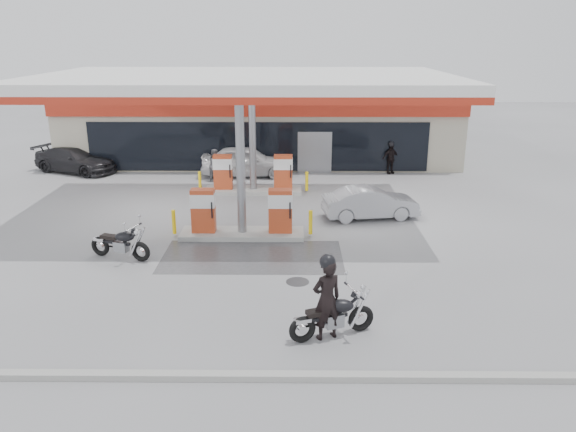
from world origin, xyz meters
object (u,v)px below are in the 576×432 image
biker_main (327,300)px  biker_walking (390,158)px  sedan_white (246,161)px  pump_island_far (253,178)px  pump_island_near (242,218)px  parked_motorcycle (121,244)px  attendant (216,165)px  hatchback_silver (371,203)px  parked_car_left (75,160)px  parked_car_right (367,157)px  main_motorcycle (334,317)px

biker_main → biker_walking: (4.35, 17.03, -0.21)m
biker_main → sedan_white: size_ratio=0.44×
pump_island_far → sedan_white: size_ratio=1.11×
pump_island_near → parked_motorcycle: pump_island_near is taller
pump_island_near → sedan_white: size_ratio=1.11×
pump_island_far → attendant: size_ratio=3.16×
parked_motorcycle → hatchback_silver: 9.82m
pump_island_far → parked_car_left: (-9.82, 4.00, -0.03)m
pump_island_near → biker_main: (2.67, -7.23, 0.32)m
pump_island_near → biker_walking: size_ratio=3.16×
parked_car_right → main_motorcycle: bearing=-177.3°
biker_main → parked_car_left: size_ratio=0.44×
main_motorcycle → pump_island_far: bearing=81.3°
pump_island_far → biker_main: size_ratio=2.50×
biker_main → attendant: 16.11m
parked_car_right → biker_walking: biker_walking is taller
main_motorcycle → biker_walking: bearing=55.2°
biker_main → hatchback_silver: size_ratio=0.54×
hatchback_silver → biker_walking: 7.87m
biker_main → parked_motorcycle: biker_main is taller
biker_main → attendant: (-4.71, 15.41, -0.21)m
parked_car_left → sedan_white: bearing=-71.1°
sedan_white → attendant: 1.78m
sedan_white → biker_walking: (7.60, 0.60, 0.02)m
parked_car_right → biker_main: bearing=-177.8°
parked_car_left → attendant: bearing=-79.4°
attendant → biker_walking: attendant is taller
pump_island_far → biker_walking: bearing=28.4°
biker_main → parked_car_right: 18.97m
main_motorcycle → parked_car_left: bearing=105.5°
main_motorcycle → attendant: attendant is taller
sedan_white → biker_walking: 7.62m
pump_island_far → main_motorcycle: (2.85, -13.16, -0.20)m
sedan_white → hatchback_silver: size_ratio=1.21×
biker_main → sedan_white: bearing=-103.4°
parked_car_left → parked_motorcycle: bearing=-129.9°
parked_car_left → parked_car_right: size_ratio=1.23×
main_motorcycle → hatchback_silver: bearing=56.3°
parked_motorcycle → parked_car_right: 16.80m
parked_car_left → biker_walking: bearing=-66.9°
hatchback_silver → pump_island_far: bearing=43.7°
main_motorcycle → parked_car_left: 21.33m
hatchback_silver → parked_car_right: size_ratio=1.00×
parked_car_left → biker_walking: biker_walking is taller
pump_island_far → parked_car_left: pump_island_far is taller
biker_main → main_motorcycle: bearing=177.6°
pump_island_near → pump_island_far: bearing=90.0°
main_motorcycle → parked_motorcycle: 8.29m
pump_island_near → attendant: bearing=104.0°
pump_island_far → attendant: (-2.04, 2.17, 0.10)m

